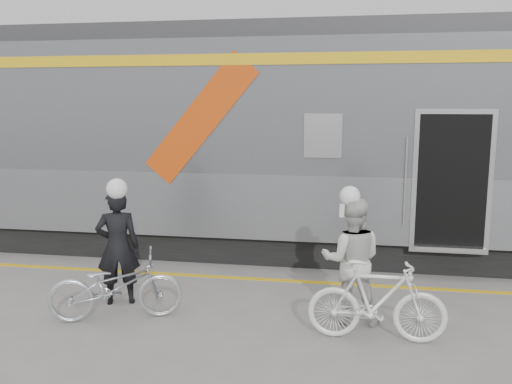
% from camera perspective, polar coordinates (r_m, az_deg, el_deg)
% --- Properties ---
extents(ground, '(90.00, 90.00, 0.00)m').
position_cam_1_polar(ground, '(6.87, -7.45, -14.54)').
color(ground, slate).
rests_on(ground, ground).
extents(train, '(24.00, 3.17, 4.10)m').
position_cam_1_polar(train, '(10.21, 6.38, 5.35)').
color(train, black).
rests_on(train, ground).
extents(safety_strip, '(24.00, 0.12, 0.01)m').
position_cam_1_polar(safety_strip, '(8.80, -3.26, -8.94)').
color(safety_strip, gold).
rests_on(safety_strip, ground).
extents(man, '(0.69, 0.57, 1.62)m').
position_cam_1_polar(man, '(7.75, -14.35, -5.61)').
color(man, black).
rests_on(man, ground).
extents(bicycle_left, '(1.79, 1.14, 0.89)m').
position_cam_1_polar(bicycle_left, '(7.29, -14.55, -9.56)').
color(bicycle_left, '#B2B5BB').
rests_on(bicycle_left, ground).
extents(woman, '(0.78, 0.61, 1.61)m').
position_cam_1_polar(woman, '(7.02, 10.04, -7.08)').
color(woman, silver).
rests_on(woman, ground).
extents(bicycle_right, '(1.62, 0.46, 0.97)m').
position_cam_1_polar(bicycle_right, '(6.61, 12.62, -11.14)').
color(bicycle_right, white).
rests_on(bicycle_right, ground).
extents(helmet_man, '(0.28, 0.28, 0.28)m').
position_cam_1_polar(helmet_man, '(7.56, -14.64, 1.34)').
color(helmet_man, white).
rests_on(helmet_man, man).
extents(helmet_woman, '(0.26, 0.26, 0.26)m').
position_cam_1_polar(helmet_woman, '(6.81, 10.27, 0.46)').
color(helmet_woman, white).
rests_on(helmet_woman, woman).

